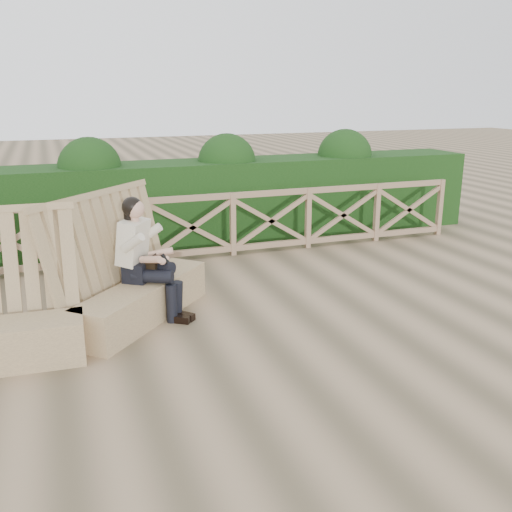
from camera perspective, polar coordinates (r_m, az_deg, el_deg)
name	(u,v)px	position (r m, az deg, el deg)	size (l,w,h in m)	color
ground	(267,340)	(6.66, 1.11, -8.37)	(60.00, 60.00, 0.00)	brown
bench	(62,307)	(6.87, -18.83, -4.85)	(3.93, 2.20, 1.61)	#82674A
woman	(144,254)	(7.20, -11.17, 0.16)	(0.92, 0.83, 1.54)	black
guardrail	(192,227)	(9.66, -6.40, 2.87)	(10.10, 0.09, 1.10)	#86684E
hedge	(176,203)	(10.77, -7.98, 5.27)	(12.00, 1.20, 1.50)	black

